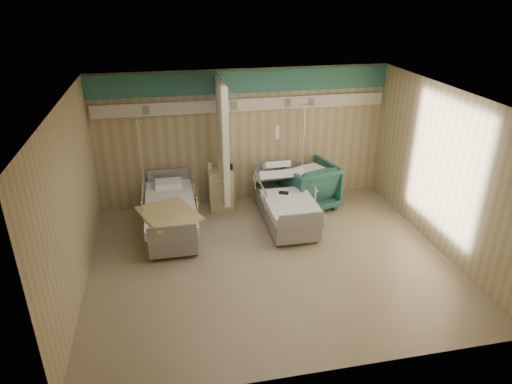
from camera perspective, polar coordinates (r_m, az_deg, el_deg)
The scene contains 13 objects.
ground at distance 7.87m, azimuth 1.78°, elevation -8.56°, with size 6.00×5.00×0.00m, color gray.
room_walls at distance 7.24m, azimuth 1.28°, elevation 4.91°, with size 6.04×5.04×2.82m.
bed_right at distance 8.93m, azimuth 3.67°, elevation -1.93°, with size 1.00×2.16×0.63m, color silver, non-canonical shape.
bed_left at distance 8.67m, azimuth -10.55°, elevation -3.20°, with size 1.00×2.16×0.63m, color silver, non-canonical shape.
bedside_cabinet at distance 9.48m, azimuth -4.44°, elevation 0.44°, with size 0.50×0.48×0.85m, color #CEBD81.
visitor_armchair at distance 9.54m, azimuth 6.57°, elevation 0.85°, with size 1.02×1.05×0.96m, color #21534B.
waffle_blanket at distance 9.33m, azimuth 6.93°, elevation 3.68°, with size 0.60×0.53×0.07m, color white.
iv_stand_right at distance 9.76m, azimuth 5.69°, elevation 1.19°, with size 0.38×0.38×2.14m.
iv_stand_left at distance 9.49m, azimuth -13.66°, elevation -0.34°, with size 0.35×0.35×1.97m.
call_remote at distance 8.74m, azimuth 3.49°, elevation -0.10°, with size 0.18×0.08×0.04m, color black.
tan_blanket at distance 8.11m, azimuth -10.88°, elevation -2.65°, with size 0.85×1.07×0.04m, color tan.
toiletry_bag at distance 9.27m, azimuth -3.71°, elevation 3.14°, with size 0.22×0.14×0.12m, color black.
white_cup at distance 9.37m, azimuth -5.81°, elevation 3.32°, with size 0.09×0.09×0.12m, color white.
Camera 1 is at (-1.54, -6.39, 4.33)m, focal length 32.00 mm.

